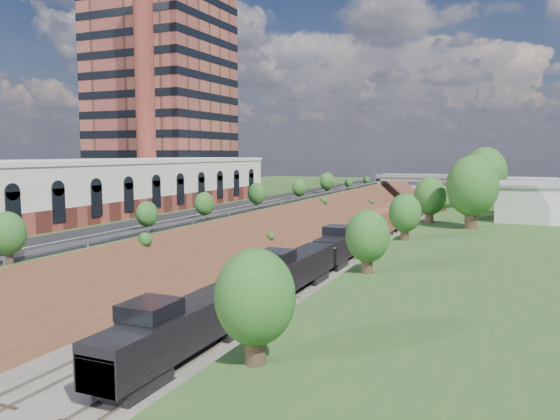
% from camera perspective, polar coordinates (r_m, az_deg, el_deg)
% --- Properties ---
extents(ground, '(400.00, 400.00, 0.00)m').
position_cam_1_polar(ground, '(31.40, -23.32, -18.66)').
color(ground, '#6B665B').
rests_on(ground, ground).
extents(platform_left, '(44.00, 180.00, 5.00)m').
position_cam_1_polar(platform_left, '(96.57, -10.77, -0.26)').
color(platform_left, '#325A25').
rests_on(platform_left, ground).
extents(embankment_left, '(10.00, 180.00, 10.00)m').
position_cam_1_polar(embankment_left, '(86.50, 1.41, -2.54)').
color(embankment_left, brown).
rests_on(embankment_left, ground).
extents(embankment_right, '(10.00, 180.00, 10.00)m').
position_cam_1_polar(embankment_right, '(80.92, 16.02, -3.37)').
color(embankment_right, brown).
rests_on(embankment_right, ground).
extents(rail_left_track, '(1.58, 180.00, 0.18)m').
position_cam_1_polar(rail_left_track, '(83.72, 6.75, -2.81)').
color(rail_left_track, gray).
rests_on(rail_left_track, ground).
extents(rail_right_track, '(1.58, 180.00, 0.18)m').
position_cam_1_polar(rail_right_track, '(82.39, 10.21, -3.00)').
color(rail_right_track, gray).
rests_on(rail_right_track, ground).
extents(road, '(8.00, 180.00, 0.10)m').
position_cam_1_polar(road, '(87.68, -1.31, 0.90)').
color(road, black).
rests_on(road, platform_left).
extents(guardrail, '(0.10, 171.00, 0.70)m').
position_cam_1_polar(guardrail, '(85.82, 1.12, 1.12)').
color(guardrail, '#99999E').
rests_on(guardrail, platform_left).
extents(commercial_building, '(14.30, 62.30, 7.00)m').
position_cam_1_polar(commercial_building, '(75.62, -17.13, 2.45)').
color(commercial_building, brown).
rests_on(commercial_building, platform_left).
extents(highrise_tower, '(22.00, 22.00, 53.90)m').
position_cam_1_polar(highrise_tower, '(113.93, -12.30, 15.99)').
color(highrise_tower, brown).
rests_on(highrise_tower, platform_left).
extents(smokestack, '(3.20, 3.20, 40.00)m').
position_cam_1_polar(smokestack, '(95.31, -13.96, 13.15)').
color(smokestack, brown).
rests_on(smokestack, platform_left).
extents(overpass, '(24.50, 8.30, 7.40)m').
position_cam_1_polar(overpass, '(143.04, 15.00, 2.62)').
color(overpass, gray).
rests_on(overpass, ground).
extents(white_building_near, '(9.00, 12.00, 4.00)m').
position_cam_1_polar(white_building_near, '(71.51, 25.29, 0.74)').
color(white_building_near, silver).
rests_on(white_building_near, platform_right).
extents(white_building_far, '(8.00, 10.00, 3.60)m').
position_cam_1_polar(white_building_far, '(93.45, 24.60, 1.75)').
color(white_building_far, silver).
rests_on(white_building_far, platform_right).
extents(tree_right_large, '(5.25, 5.25, 7.61)m').
position_cam_1_polar(tree_right_large, '(59.49, 19.45, 2.32)').
color(tree_right_large, '#473323').
rests_on(tree_right_large, platform_right).
extents(tree_left_crest, '(2.45, 2.45, 3.55)m').
position_cam_1_polar(tree_left_crest, '(51.62, -16.43, -0.70)').
color(tree_left_crest, '#473323').
rests_on(tree_left_crest, platform_left).
extents(freight_train, '(2.72, 125.13, 4.55)m').
position_cam_1_polar(freight_train, '(87.76, 11.13, -0.95)').
color(freight_train, black).
rests_on(freight_train, ground).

